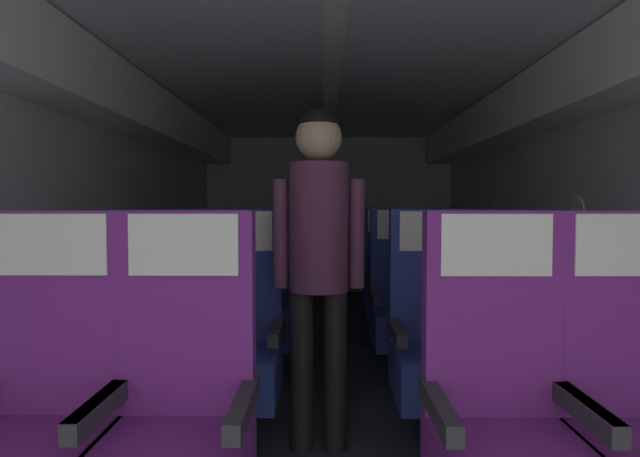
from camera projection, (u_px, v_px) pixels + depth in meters
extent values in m
cube|color=#2D3342|center=(332.00, 376.00, 3.66)|extent=(3.59, 7.65, 0.02)
cube|color=silver|center=(85.00, 221.00, 3.63)|extent=(0.08, 7.25, 2.13)
cube|color=silver|center=(582.00, 221.00, 3.60)|extent=(0.08, 7.25, 2.13)
cube|color=silver|center=(332.00, 63.00, 3.57)|extent=(3.47, 7.25, 0.06)
cube|color=#B6BBBB|center=(328.00, 214.00, 7.26)|extent=(3.47, 0.06, 2.13)
cube|color=white|center=(114.00, 96.00, 3.60)|extent=(0.35, 6.96, 0.36)
cube|color=white|center=(553.00, 95.00, 3.57)|extent=(0.35, 6.96, 0.36)
cube|color=white|center=(332.00, 69.00, 3.57)|extent=(0.12, 6.52, 0.02)
cylinder|color=white|center=(575.00, 215.00, 3.60)|extent=(0.01, 0.26, 0.26)
cylinder|color=white|center=(491.00, 212.00, 5.41)|extent=(0.01, 0.26, 0.26)
cube|color=#6B237A|center=(61.00, 311.00, 1.78)|extent=(0.44, 0.09, 0.67)
cube|color=#28282D|center=(100.00, 406.00, 1.59)|extent=(0.05, 0.41, 0.06)
cube|color=silver|center=(52.00, 245.00, 1.72)|extent=(0.35, 0.01, 0.20)
cube|color=#6B237A|center=(188.00, 312.00, 1.77)|extent=(0.44, 0.09, 0.67)
cube|color=#28282D|center=(243.00, 407.00, 1.58)|extent=(0.05, 0.41, 0.06)
cube|color=#28282D|center=(100.00, 407.00, 1.58)|extent=(0.05, 0.41, 0.06)
cube|color=silver|center=(183.00, 245.00, 1.71)|extent=(0.35, 0.01, 0.20)
cube|color=#6B237A|center=(621.00, 312.00, 1.76)|extent=(0.44, 0.09, 0.67)
cube|color=#28282D|center=(584.00, 408.00, 1.57)|extent=(0.05, 0.41, 0.06)
cube|color=silver|center=(631.00, 245.00, 1.70)|extent=(0.35, 0.01, 0.20)
cube|color=#6B237A|center=(491.00, 312.00, 1.76)|extent=(0.44, 0.09, 0.67)
cube|color=#28282D|center=(583.00, 409.00, 1.57)|extent=(0.05, 0.41, 0.06)
cube|color=#28282D|center=(439.00, 408.00, 1.57)|extent=(0.05, 0.41, 0.06)
cube|color=silver|center=(497.00, 245.00, 1.70)|extent=(0.35, 0.01, 0.20)
cube|color=#38383D|center=(141.00, 422.00, 2.57)|extent=(0.16, 0.17, 0.24)
cube|color=navy|center=(140.00, 373.00, 2.56)|extent=(0.44, 0.48, 0.24)
cube|color=navy|center=(152.00, 274.00, 2.74)|extent=(0.44, 0.09, 0.67)
cube|color=#28282D|center=(184.00, 331.00, 2.55)|extent=(0.05, 0.41, 0.06)
cube|color=#28282D|center=(96.00, 331.00, 2.56)|extent=(0.05, 0.41, 0.06)
cube|color=silver|center=(149.00, 231.00, 2.69)|extent=(0.35, 0.01, 0.20)
cube|color=#38383D|center=(233.00, 422.00, 2.57)|extent=(0.16, 0.17, 0.24)
cube|color=navy|center=(233.00, 374.00, 2.56)|extent=(0.44, 0.48, 0.24)
cube|color=navy|center=(239.00, 275.00, 2.74)|extent=(0.44, 0.09, 0.67)
cube|color=#28282D|center=(277.00, 331.00, 2.55)|extent=(0.05, 0.41, 0.06)
cube|color=#28282D|center=(189.00, 331.00, 2.55)|extent=(0.05, 0.41, 0.06)
cube|color=silver|center=(237.00, 231.00, 2.68)|extent=(0.35, 0.01, 0.20)
cube|color=#38383D|center=(529.00, 422.00, 2.56)|extent=(0.16, 0.17, 0.24)
cube|color=navy|center=(530.00, 374.00, 2.56)|extent=(0.44, 0.48, 0.24)
cube|color=navy|center=(516.00, 275.00, 2.73)|extent=(0.44, 0.09, 0.67)
cube|color=#28282D|center=(575.00, 331.00, 2.54)|extent=(0.05, 0.41, 0.06)
cube|color=#28282D|center=(486.00, 331.00, 2.55)|extent=(0.05, 0.41, 0.06)
cube|color=silver|center=(520.00, 231.00, 2.68)|extent=(0.35, 0.01, 0.20)
cube|color=#38383D|center=(440.00, 423.00, 2.56)|extent=(0.16, 0.17, 0.24)
cube|color=navy|center=(440.00, 374.00, 2.55)|extent=(0.44, 0.48, 0.24)
cube|color=navy|center=(433.00, 275.00, 2.73)|extent=(0.44, 0.09, 0.67)
cube|color=#28282D|center=(485.00, 332.00, 2.54)|extent=(0.05, 0.41, 0.06)
cube|color=#28282D|center=(396.00, 331.00, 2.54)|extent=(0.05, 0.41, 0.06)
cube|color=silver|center=(435.00, 231.00, 2.67)|extent=(0.35, 0.01, 0.20)
cube|color=#38383D|center=(191.00, 363.00, 3.55)|extent=(0.16, 0.17, 0.24)
cube|color=navy|center=(190.00, 327.00, 3.54)|extent=(0.44, 0.48, 0.24)
cube|color=navy|center=(197.00, 257.00, 3.72)|extent=(0.44, 0.09, 0.67)
cube|color=#28282D|center=(222.00, 296.00, 3.53)|extent=(0.05, 0.41, 0.06)
cube|color=#28282D|center=(158.00, 296.00, 3.53)|extent=(0.05, 0.41, 0.06)
cube|color=silver|center=(195.00, 225.00, 3.66)|extent=(0.35, 0.01, 0.20)
cube|color=#38383D|center=(259.00, 362.00, 3.57)|extent=(0.16, 0.17, 0.24)
cube|color=navy|center=(258.00, 327.00, 3.56)|extent=(0.44, 0.48, 0.24)
cube|color=navy|center=(262.00, 256.00, 3.74)|extent=(0.44, 0.09, 0.67)
cube|color=#28282D|center=(290.00, 296.00, 3.55)|extent=(0.05, 0.41, 0.06)
cube|color=#28282D|center=(226.00, 296.00, 3.55)|extent=(0.05, 0.41, 0.06)
cube|color=silver|center=(261.00, 224.00, 3.68)|extent=(0.35, 0.01, 0.20)
cube|color=#38383D|center=(472.00, 363.00, 3.54)|extent=(0.16, 0.17, 0.24)
cube|color=navy|center=(473.00, 328.00, 3.53)|extent=(0.44, 0.48, 0.24)
cube|color=navy|center=(466.00, 257.00, 3.71)|extent=(0.44, 0.09, 0.67)
cube|color=#28282D|center=(505.00, 297.00, 3.52)|extent=(0.05, 0.41, 0.06)
cube|color=#28282D|center=(441.00, 297.00, 3.52)|extent=(0.05, 0.41, 0.06)
cube|color=silver|center=(468.00, 225.00, 3.65)|extent=(0.35, 0.01, 0.20)
cube|color=#38383D|center=(406.00, 362.00, 3.56)|extent=(0.16, 0.17, 0.24)
cube|color=navy|center=(406.00, 327.00, 3.55)|extent=(0.44, 0.48, 0.24)
cube|color=navy|center=(402.00, 257.00, 3.73)|extent=(0.44, 0.09, 0.67)
cube|color=#28282D|center=(438.00, 296.00, 3.54)|extent=(0.05, 0.41, 0.06)
cube|color=#28282D|center=(374.00, 296.00, 3.54)|extent=(0.05, 0.41, 0.06)
cube|color=silver|center=(403.00, 225.00, 3.67)|extent=(0.35, 0.01, 0.20)
cube|color=#38383D|center=(222.00, 328.00, 4.54)|extent=(0.16, 0.17, 0.24)
cube|color=navy|center=(222.00, 301.00, 4.53)|extent=(0.44, 0.48, 0.24)
cube|color=navy|center=(225.00, 246.00, 4.71)|extent=(0.44, 0.09, 0.67)
cube|color=#28282D|center=(246.00, 277.00, 4.52)|extent=(0.05, 0.41, 0.06)
cube|color=#28282D|center=(196.00, 277.00, 4.53)|extent=(0.05, 0.41, 0.06)
cube|color=silver|center=(224.00, 221.00, 4.66)|extent=(0.35, 0.01, 0.20)
cube|color=#38383D|center=(273.00, 329.00, 4.54)|extent=(0.16, 0.17, 0.24)
cube|color=navy|center=(273.00, 301.00, 4.53)|extent=(0.44, 0.48, 0.24)
cube|color=navy|center=(275.00, 246.00, 4.71)|extent=(0.44, 0.09, 0.67)
cube|color=#28282D|center=(298.00, 277.00, 4.52)|extent=(0.05, 0.41, 0.06)
cube|color=#28282D|center=(248.00, 277.00, 4.52)|extent=(0.05, 0.41, 0.06)
cube|color=silver|center=(274.00, 221.00, 4.65)|extent=(0.35, 0.01, 0.20)
cube|color=#38383D|center=(442.00, 329.00, 4.52)|extent=(0.16, 0.17, 0.24)
cube|color=navy|center=(442.00, 301.00, 4.51)|extent=(0.44, 0.48, 0.24)
cube|color=navy|center=(438.00, 246.00, 4.69)|extent=(0.44, 0.09, 0.67)
cube|color=#28282D|center=(467.00, 277.00, 4.50)|extent=(0.05, 0.41, 0.06)
cube|color=#28282D|center=(417.00, 277.00, 4.51)|extent=(0.05, 0.41, 0.06)
cube|color=silver|center=(439.00, 221.00, 4.64)|extent=(0.35, 0.01, 0.20)
cube|color=#38383D|center=(390.00, 329.00, 4.54)|extent=(0.16, 0.17, 0.24)
cube|color=navy|center=(390.00, 301.00, 4.53)|extent=(0.44, 0.48, 0.24)
cube|color=navy|center=(388.00, 246.00, 4.71)|extent=(0.44, 0.09, 0.67)
cube|color=#28282D|center=(415.00, 277.00, 4.52)|extent=(0.05, 0.41, 0.06)
cube|color=#28282D|center=(365.00, 277.00, 4.52)|extent=(0.05, 0.41, 0.06)
cube|color=silver|center=(388.00, 221.00, 4.65)|extent=(0.35, 0.01, 0.20)
cylinder|color=black|center=(302.00, 371.00, 2.52)|extent=(0.11, 0.11, 0.77)
cylinder|color=black|center=(336.00, 371.00, 2.52)|extent=(0.11, 0.11, 0.77)
cylinder|color=#5B2D4C|center=(319.00, 227.00, 2.49)|extent=(0.28, 0.28, 0.60)
cylinder|color=#5B2D4C|center=(280.00, 233.00, 2.49)|extent=(0.07, 0.07, 0.51)
cylinder|color=#5B2D4C|center=(357.00, 233.00, 2.49)|extent=(0.07, 0.07, 0.51)
sphere|color=tan|center=(319.00, 137.00, 2.47)|extent=(0.22, 0.22, 0.22)
sphere|color=black|center=(319.00, 128.00, 2.47)|extent=(0.18, 0.18, 0.18)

